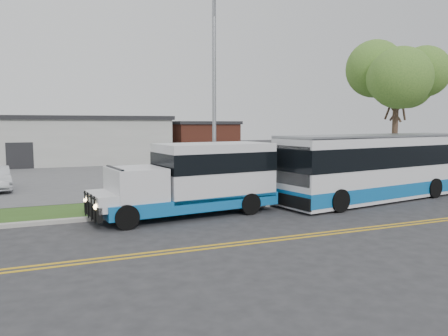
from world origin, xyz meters
name	(u,v)px	position (x,y,z in m)	size (l,w,h in m)	color
ground	(168,220)	(0.00, 0.00, 0.00)	(140.00, 140.00, 0.00)	#28282B
lane_line_north	(203,246)	(0.00, -3.85, 0.01)	(70.00, 0.12, 0.01)	gold
lane_line_south	(206,249)	(0.00, -4.15, 0.01)	(70.00, 0.12, 0.01)	gold
curb	(161,213)	(0.00, 1.10, 0.07)	(80.00, 0.30, 0.15)	#9E9B93
verge	(151,206)	(0.00, 2.90, 0.05)	(80.00, 3.30, 0.10)	#2F4918
parking_lot	(107,173)	(0.00, 17.00, 0.05)	(80.00, 25.00, 0.10)	#4C4C4F
commercial_building	(22,140)	(-6.00, 27.00, 2.18)	(25.40, 10.40, 4.35)	#9E9E99
brick_wing	(200,140)	(10.50, 26.00, 1.96)	(6.30, 7.30, 3.90)	brown
tree_east	(397,78)	(14.00, 3.00, 6.20)	(5.20, 5.20, 8.33)	#3D2A21
streetlight_near	(215,90)	(3.00, 2.73, 5.23)	(0.35, 1.53, 9.50)	gray
shuttle_bus	(198,177)	(1.45, 0.69, 1.54)	(7.76, 3.33, 2.89)	#0E5A9C
transit_bus	(379,167)	(10.76, 0.60, 1.60)	(11.68, 4.43, 3.16)	silver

